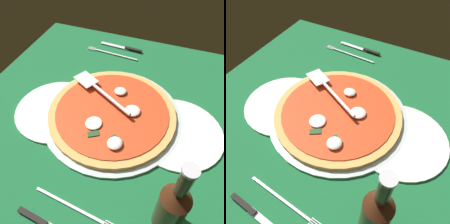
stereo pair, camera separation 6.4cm
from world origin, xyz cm
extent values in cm
cube|color=#175C2F|center=(0.00, 0.00, -0.40)|extent=(90.30, 90.30, 0.80)
cube|color=white|center=(-24.63, -32.84, 0.05)|extent=(8.21, 8.21, 0.10)
cube|color=white|center=(-24.63, -16.42, 0.05)|extent=(8.21, 8.21, 0.10)
cube|color=silver|center=(-24.63, 0.00, 0.05)|extent=(8.21, 8.21, 0.10)
cube|color=silver|center=(-24.63, 16.42, 0.05)|extent=(8.21, 8.21, 0.10)
cube|color=white|center=(-16.42, -41.05, 0.05)|extent=(8.21, 8.21, 0.10)
cube|color=white|center=(-16.42, -24.63, 0.05)|extent=(8.21, 8.21, 0.10)
cube|color=silver|center=(-16.42, -8.21, 0.05)|extent=(8.21, 8.21, 0.10)
cube|color=silver|center=(-16.42, 8.21, 0.05)|extent=(8.21, 8.21, 0.10)
cube|color=silver|center=(-16.42, 24.63, 0.05)|extent=(8.21, 8.21, 0.10)
cube|color=white|center=(-8.21, -32.84, 0.05)|extent=(8.21, 8.21, 0.10)
cube|color=white|center=(-8.21, -16.42, 0.05)|extent=(8.21, 8.21, 0.10)
cube|color=silver|center=(-8.21, 0.00, 0.05)|extent=(8.21, 8.21, 0.10)
cube|color=white|center=(-8.21, 16.42, 0.05)|extent=(8.21, 8.21, 0.10)
cube|color=white|center=(0.00, -41.05, 0.05)|extent=(8.21, 8.21, 0.10)
cube|color=silver|center=(0.00, -24.63, 0.05)|extent=(8.21, 8.21, 0.10)
cube|color=white|center=(0.00, -8.21, 0.05)|extent=(8.21, 8.21, 0.10)
cube|color=white|center=(0.00, 8.21, 0.05)|extent=(8.21, 8.21, 0.10)
cube|color=white|center=(0.00, 24.63, 0.05)|extent=(8.21, 8.21, 0.10)
cube|color=white|center=(8.21, -32.84, 0.05)|extent=(8.21, 8.21, 0.10)
cube|color=white|center=(8.21, -16.42, 0.05)|extent=(8.21, 8.21, 0.10)
cube|color=white|center=(8.21, 0.00, 0.05)|extent=(8.21, 8.21, 0.10)
cube|color=white|center=(8.21, 16.42, 0.05)|extent=(8.21, 8.21, 0.10)
cube|color=white|center=(8.21, 32.84, 0.05)|extent=(8.21, 8.21, 0.10)
cube|color=silver|center=(16.42, -41.05, 0.05)|extent=(8.21, 8.21, 0.10)
cube|color=white|center=(16.42, -24.63, 0.05)|extent=(8.21, 8.21, 0.10)
cube|color=white|center=(16.42, -8.21, 0.05)|extent=(8.21, 8.21, 0.10)
cube|color=silver|center=(16.42, 8.21, 0.05)|extent=(8.21, 8.21, 0.10)
cube|color=silver|center=(16.42, 24.63, 0.05)|extent=(8.21, 8.21, 0.10)
cube|color=silver|center=(24.63, -32.84, 0.05)|extent=(8.21, 8.21, 0.10)
cube|color=white|center=(24.63, -16.42, 0.05)|extent=(8.21, 8.21, 0.10)
cube|color=white|center=(24.63, 0.00, 0.05)|extent=(8.21, 8.21, 0.10)
cube|color=silver|center=(24.63, 16.42, 0.05)|extent=(8.21, 8.21, 0.10)
cube|color=white|center=(32.84, -41.05, 0.05)|extent=(8.21, 8.21, 0.10)
cube|color=white|center=(32.84, -24.63, 0.05)|extent=(8.21, 8.21, 0.10)
cube|color=white|center=(32.84, -8.21, 0.05)|extent=(8.21, 8.21, 0.10)
cube|color=white|center=(32.84, 8.21, 0.05)|extent=(8.21, 8.21, 0.10)
cube|color=white|center=(41.05, -32.84, 0.05)|extent=(8.21, 8.21, 0.10)
cube|color=white|center=(41.05, -16.42, 0.05)|extent=(8.21, 8.21, 0.10)
cube|color=white|center=(41.05, 0.00, 0.05)|extent=(8.21, 8.21, 0.10)
cylinder|color=#ADBBBC|center=(1.20, -0.94, 0.62)|extent=(40.50, 40.50, 1.05)
cylinder|color=white|center=(-18.00, -1.41, 0.60)|extent=(25.07, 25.07, 1.00)
cylinder|color=white|center=(17.44, 2.80, 0.60)|extent=(24.84, 24.84, 1.00)
cylinder|color=tan|center=(1.20, -0.94, 1.78)|extent=(36.99, 36.99, 1.26)
cylinder|color=red|center=(1.20, -0.94, 2.56)|extent=(32.80, 32.80, 0.30)
ellipsoid|color=silver|center=(-4.50, -2.45, 3.32)|extent=(4.55, 4.48, 1.21)
ellipsoid|color=silver|center=(-3.57, 9.88, 3.41)|extent=(3.96, 4.14, 1.39)
ellipsoid|color=white|center=(4.16, 5.48, 3.18)|extent=(4.61, 4.75, 0.93)
ellipsoid|color=silver|center=(1.34, -8.92, 3.38)|extent=(3.81, 3.57, 1.33)
cube|color=#294C2F|center=(-3.54, 8.11, 2.86)|extent=(3.52, 2.76, 0.30)
cube|color=#1F4621|center=(2.94, 8.69, 2.86)|extent=(3.53, 3.06, 0.30)
cube|color=#1D4D25|center=(-3.68, -4.02, 2.86)|extent=(2.38, 1.92, 0.30)
cube|color=silver|center=(13.18, -9.42, 4.25)|extent=(8.68, 7.83, 0.30)
cylinder|color=silver|center=(2.74, -3.66, 4.60)|extent=(15.10, 8.94, 1.00)
cube|color=white|center=(10.43, -33.14, 0.40)|extent=(19.44, 13.24, 0.60)
cube|color=silver|center=(10.60, -30.42, 0.83)|extent=(17.56, 1.66, 0.25)
cube|color=silver|center=(20.82, -31.70, 0.83)|extent=(3.01, 0.40, 0.25)
cube|color=silver|center=(20.84, -31.26, 0.83)|extent=(3.01, 0.40, 0.25)
cube|color=silver|center=(20.87, -30.82, 0.83)|extent=(3.01, 0.40, 0.25)
cube|color=silver|center=(20.90, -30.38, 0.83)|extent=(3.01, 0.40, 0.25)
cube|color=black|center=(5.11, -35.55, 1.10)|extent=(6.95, 1.61, 0.80)
cube|color=silver|center=(12.85, -36.02, 0.83)|extent=(12.12, 2.13, 0.25)
cube|color=white|center=(1.22, 29.83, 0.40)|extent=(21.15, 14.32, 0.60)
cube|color=silver|center=(0.95, 27.06, 0.83)|extent=(17.37, 2.33, 0.25)
cube|color=silver|center=(-9.27, 27.42, 0.83)|extent=(3.01, 0.52, 0.25)
cube|color=black|center=(6.96, 32.05, 1.10)|extent=(7.40, 1.92, 0.80)
cylinder|color=#3A1D0F|center=(-19.60, 22.82, 6.20)|extent=(5.78, 5.78, 12.20)
cone|color=#3A1D0F|center=(-19.60, 22.82, 13.73)|extent=(5.78, 5.78, 2.85)
cylinder|color=#3A1D0F|center=(-19.60, 22.82, 18.66)|extent=(2.36, 2.36, 7.02)
cylinder|color=#B7B7BC|center=(-19.60, 22.82, 22.47)|extent=(2.71, 2.71, 0.60)
camera|label=1|loc=(-14.61, 41.76, 52.84)|focal=37.52mm
camera|label=2|loc=(-20.42, 39.13, 52.84)|focal=37.52mm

